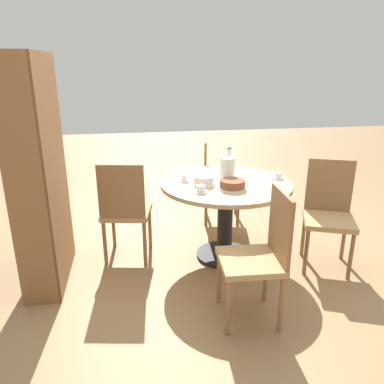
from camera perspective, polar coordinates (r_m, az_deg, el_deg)
The scene contains 14 objects.
ground_plane at distance 3.64m, azimuth 4.89°, elevation -9.66°, with size 14.00×14.00×0.00m, color #937047.
dining_table at distance 3.40m, azimuth 5.15°, elevation -1.11°, with size 1.17×1.17×0.74m.
chair_a at distance 3.51m, azimuth 20.09°, elevation -2.86°, with size 0.55×0.55×0.95m.
chair_b at distance 4.28m, azimuth 3.72°, elevation 2.13°, with size 0.50×0.50×0.95m.
chair_c at distance 3.42m, azimuth -10.13°, elevation -2.52°, with size 0.49×0.49×0.95m.
chair_d at distance 2.64m, azimuth 10.29°, elevation -9.21°, with size 0.45×0.45×0.95m.
bookshelf at distance 3.18m, azimuth -21.82°, elevation 1.68°, with size 0.82×0.28×1.83m.
coffee_pot at distance 3.34m, azimuth 5.42°, elevation 3.57°, with size 0.13×0.13×0.26m.
water_bottle at distance 3.55m, azimuth 5.62°, elevation 4.32°, with size 0.08×0.08×0.26m.
cake_main at distance 3.16m, azimuth 6.23°, elevation 1.13°, with size 0.24×0.24×0.08m.
cake_second at distance 3.24m, azimuth 1.79°, elevation 1.71°, with size 0.20×0.20×0.08m.
cup_a at distance 3.53m, azimuth 12.94°, elevation 2.41°, with size 0.13×0.13×0.06m.
cup_b at distance 3.06m, azimuth 1.33°, elevation 0.37°, with size 0.13×0.13×0.06m.
cup_c at distance 3.36m, azimuth -1.04°, elevation 2.09°, with size 0.13×0.13×0.06m.
Camera 1 is at (-3.09, 0.83, 1.73)m, focal length 35.00 mm.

